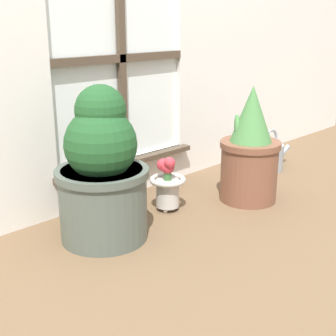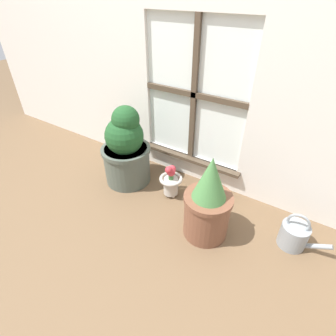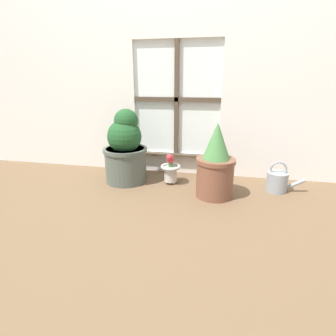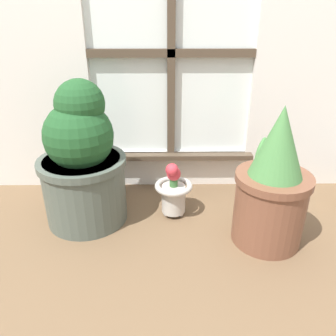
# 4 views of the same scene
# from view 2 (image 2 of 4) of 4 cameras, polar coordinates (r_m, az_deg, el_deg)

# --- Properties ---
(ground_plane) EXTENTS (10.00, 10.00, 0.00)m
(ground_plane) POSITION_cam_2_polar(r_m,az_deg,el_deg) (1.72, -5.88, -12.03)
(ground_plane) COLOR brown
(potted_plant_left) EXTENTS (0.36, 0.36, 0.60)m
(potted_plant_left) POSITION_cam_2_polar(r_m,az_deg,el_deg) (1.93, -9.12, 3.92)
(potted_plant_left) COLOR #4C564C
(potted_plant_left) RESTS_ON ground_plane
(potted_plant_right) EXTENTS (0.28, 0.28, 0.54)m
(potted_plant_right) POSITION_cam_2_polar(r_m,az_deg,el_deg) (1.52, 8.67, -7.60)
(potted_plant_right) COLOR brown
(potted_plant_right) RESTS_ON ground_plane
(flower_vase) EXTENTS (0.16, 0.16, 0.25)m
(flower_vase) POSITION_cam_2_polar(r_m,az_deg,el_deg) (1.84, 0.63, -2.82)
(flower_vase) COLOR #BCB7AD
(flower_vase) RESTS_ON ground_plane
(watering_can) EXTENTS (0.28, 0.16, 0.24)m
(watering_can) POSITION_cam_2_polar(r_m,az_deg,el_deg) (1.71, 25.80, -12.96)
(watering_can) COLOR gray
(watering_can) RESTS_ON ground_plane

